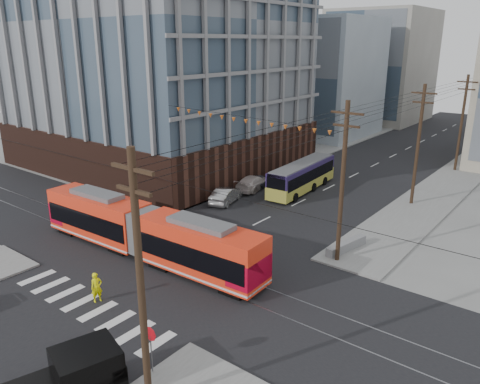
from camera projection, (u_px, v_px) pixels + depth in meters
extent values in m
plane|color=slate|center=(131.00, 286.00, 28.97)|extent=(160.00, 160.00, 0.00)
cube|color=#381E16|center=(155.00, 43.00, 54.71)|extent=(30.00, 25.00, 28.60)
cube|color=#8C99A5|center=(314.00, 77.00, 75.16)|extent=(18.00, 16.00, 18.00)
cube|color=gray|center=(380.00, 66.00, 88.09)|extent=(16.00, 18.00, 20.00)
cylinder|color=black|center=(141.00, 288.00, 17.80)|extent=(0.30, 0.30, 11.00)
imported|color=#A4A4A4|center=(226.00, 195.00, 43.77)|extent=(2.63, 4.73, 1.48)
imported|color=silver|center=(253.00, 183.00, 47.65)|extent=(2.79, 5.29, 1.46)
imported|color=#4A4E57|center=(260.00, 181.00, 48.73)|extent=(2.12, 4.29, 1.17)
imported|color=#FEFF09|center=(97.00, 287.00, 27.02)|extent=(0.61, 0.76, 1.80)
cube|color=gray|center=(346.00, 247.00, 33.58)|extent=(1.63, 4.07, 0.79)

